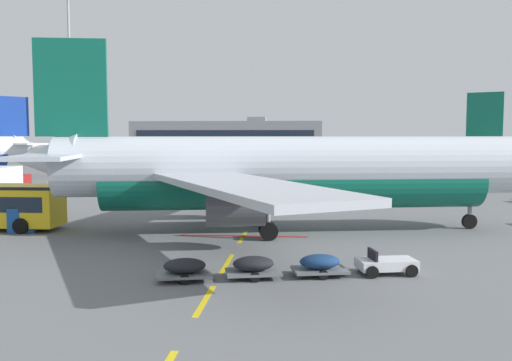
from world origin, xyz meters
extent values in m
plane|color=slate|center=(40.00, 40.00, 0.00)|extent=(400.00, 400.00, 0.00)
cube|color=yellow|center=(18.00, 8.61, 0.00)|extent=(0.24, 4.00, 0.01)
cube|color=yellow|center=(18.00, 14.69, 0.00)|extent=(0.24, 4.00, 0.01)
cube|color=yellow|center=(18.00, 21.74, 0.00)|extent=(0.24, 4.00, 0.01)
cube|color=yellow|center=(18.00, 28.21, 0.00)|extent=(0.24, 4.00, 0.01)
cube|color=yellow|center=(18.00, 35.70, 0.00)|extent=(0.24, 4.00, 0.01)
cube|color=yellow|center=(18.00, 43.10, 0.00)|extent=(0.24, 4.00, 0.01)
cube|color=yellow|center=(18.00, 50.42, 0.00)|extent=(0.24, 4.00, 0.01)
cube|color=yellow|center=(18.00, 56.94, 0.00)|extent=(0.24, 4.00, 0.01)
cube|color=yellow|center=(18.00, 63.57, 0.00)|extent=(0.24, 4.00, 0.01)
cube|color=yellow|center=(18.00, 70.81, 0.00)|extent=(0.24, 4.00, 0.01)
cube|color=yellow|center=(18.00, 77.25, 0.00)|extent=(0.24, 4.00, 0.01)
cube|color=yellow|center=(18.00, 84.01, 0.00)|extent=(0.24, 4.00, 0.01)
cube|color=yellow|center=(18.00, 89.93, 0.00)|extent=(0.24, 4.00, 0.01)
cube|color=#B21414|center=(18.00, 22.00, 0.00)|extent=(8.00, 0.40, 0.01)
cylinder|color=silver|center=(21.14, 23.93, 4.30)|extent=(30.30, 8.97, 3.80)
cylinder|color=#0F604C|center=(21.14, 23.93, 3.26)|extent=(24.73, 7.70, 3.50)
cone|color=silver|center=(5.63, 21.19, 4.78)|extent=(4.70, 3.91, 3.23)
cube|color=#192333|center=(34.93, 26.36, 4.97)|extent=(2.07, 3.08, 0.60)
cube|color=#0F604C|center=(7.35, 21.50, 9.20)|extent=(4.40, 1.12, 6.00)
cube|color=silver|center=(6.11, 24.53, 5.06)|extent=(4.26, 6.86, 0.24)
cube|color=silver|center=(7.22, 18.22, 5.06)|extent=(4.26, 6.86, 0.24)
cube|color=#B7BCC6|center=(15.75, 31.61, 3.83)|extent=(7.48, 17.55, 0.36)
cube|color=#B7BCC6|center=(18.70, 14.87, 3.83)|extent=(12.50, 17.18, 0.36)
cylinder|color=#4C4F54|center=(16.12, 28.63, 2.38)|extent=(3.52, 2.62, 2.10)
cylinder|color=black|center=(17.70, 28.90, 2.38)|extent=(0.43, 1.78, 1.79)
cylinder|color=#4C4F54|center=(18.03, 17.79, 2.38)|extent=(3.52, 2.62, 2.10)
cylinder|color=black|center=(19.61, 18.07, 2.38)|extent=(0.43, 1.78, 1.79)
cylinder|color=gray|center=(32.86, 25.99, 1.83)|extent=(0.28, 0.28, 2.67)
cylinder|color=black|center=(32.86, 25.99, 0.50)|extent=(1.02, 0.45, 0.99)
cylinder|color=gray|center=(18.72, 26.14, 1.86)|extent=(0.28, 0.28, 2.61)
cylinder|color=black|center=(18.66, 26.48, 0.55)|extent=(1.14, 0.54, 1.10)
cylinder|color=black|center=(18.78, 25.80, 0.55)|extent=(1.14, 0.54, 1.10)
cylinder|color=gray|center=(19.62, 21.02, 1.86)|extent=(0.28, 0.28, 2.61)
cylinder|color=black|center=(19.56, 21.36, 0.55)|extent=(1.14, 0.54, 1.10)
cylinder|color=black|center=(19.68, 20.67, 0.55)|extent=(1.14, 0.54, 1.10)
cone|color=silver|center=(53.17, 82.15, 3.30)|extent=(3.36, 3.48, 2.86)
cube|color=#192333|center=(53.95, 82.37, 3.82)|extent=(1.77, 2.44, 0.46)
cylinder|color=gray|center=(55.50, 82.81, 1.40)|extent=(0.22, 0.22, 2.05)
cylinder|color=black|center=(55.50, 82.81, 0.38)|extent=(0.79, 0.41, 0.76)
cone|color=silver|center=(-20.25, 68.56, 4.67)|extent=(5.04, 5.18, 3.16)
cube|color=navy|center=(-21.33, 67.24, 9.00)|extent=(2.98, 3.56, 5.87)
cube|color=silver|center=(-18.47, 65.80, 4.95)|extent=(6.83, 6.37, 0.23)
cube|color=silver|center=(-23.33, 69.74, 4.95)|extent=(6.83, 6.37, 0.23)
cylinder|color=white|center=(31.29, 61.01, 3.97)|extent=(26.47, 15.35, 3.50)
cylinder|color=#0F604C|center=(31.29, 61.01, 3.00)|extent=(21.71, 12.83, 3.22)
cone|color=white|center=(18.83, 67.11, 3.97)|extent=(4.41, 4.50, 3.43)
cone|color=white|center=(44.34, 54.63, 4.40)|extent=(4.79, 4.38, 2.98)
cube|color=#192333|center=(19.70, 66.69, 4.58)|extent=(2.48, 3.01, 0.55)
cube|color=#0F604C|center=(42.89, 55.34, 8.48)|extent=(3.79, 2.08, 5.53)
cube|color=white|center=(42.17, 52.40, 4.67)|extent=(5.24, 6.60, 0.22)
cube|color=white|center=(44.77, 57.71, 4.67)|extent=(5.24, 6.60, 0.22)
cube|color=#B7BCC6|center=(31.14, 52.36, 3.53)|extent=(14.26, 14.16, 0.33)
cube|color=#B7BCC6|center=(38.03, 66.44, 3.53)|extent=(6.25, 16.09, 0.33)
cylinder|color=#4C4F54|center=(32.48, 54.79, 2.19)|extent=(3.50, 3.04, 1.94)
cylinder|color=black|center=(31.16, 55.43, 2.19)|extent=(0.82, 1.53, 1.65)
cylinder|color=#4C4F54|center=(36.94, 63.90, 2.19)|extent=(3.50, 3.04, 1.94)
cylinder|color=black|center=(35.61, 64.54, 2.19)|extent=(0.82, 1.53, 1.65)
cylinder|color=gray|center=(21.44, 65.84, 1.69)|extent=(0.26, 0.26, 2.46)
cylinder|color=black|center=(21.44, 65.84, 0.46)|extent=(0.93, 0.63, 0.91)
cylinder|color=gray|center=(31.90, 58.05, 1.71)|extent=(0.26, 0.26, 2.41)
cylinder|color=black|center=(31.75, 57.76, 0.51)|extent=(1.05, 0.74, 1.01)
cylinder|color=black|center=(32.04, 58.34, 0.51)|extent=(1.05, 0.74, 1.01)
cylinder|color=gray|center=(34.00, 62.36, 1.71)|extent=(0.26, 0.26, 2.41)
cylinder|color=black|center=(33.86, 62.07, 0.51)|extent=(1.05, 0.74, 1.01)
cylinder|color=black|center=(34.15, 62.65, 0.51)|extent=(1.05, 0.74, 1.01)
cylinder|color=black|center=(3.71, 24.30, 0.50)|extent=(1.01, 0.34, 1.00)
cylinder|color=black|center=(3.76, 21.60, 0.50)|extent=(1.01, 0.34, 1.00)
cube|color=black|center=(-8.04, 40.68, 0.74)|extent=(2.76, 7.12, 0.60)
cube|color=maroon|center=(-8.16, 42.98, 1.59)|extent=(2.42, 2.50, 1.10)
cube|color=#192333|center=(-8.22, 44.13, 1.69)|extent=(1.92, 0.16, 0.64)
cube|color=silver|center=(-7.99, 39.70, 2.09)|extent=(2.64, 4.88, 2.10)
cylinder|color=black|center=(-9.36, 42.85, 0.48)|extent=(0.33, 0.97, 0.96)
cylinder|color=black|center=(-6.96, 42.97, 0.48)|extent=(0.33, 0.97, 0.96)
cylinder|color=black|center=(-6.73, 38.50, 0.48)|extent=(0.33, 0.97, 0.96)
cube|color=silver|center=(25.51, 13.32, 0.46)|extent=(2.84, 1.92, 0.44)
cube|color=black|center=(24.87, 13.18, 0.86)|extent=(0.36, 1.12, 0.56)
cylinder|color=black|center=(26.25, 14.20, 0.28)|extent=(0.59, 0.30, 0.56)
cylinder|color=black|center=(26.55, 12.83, 0.28)|extent=(0.59, 0.30, 0.56)
cylinder|color=black|center=(24.47, 13.81, 0.28)|extent=(0.59, 0.30, 0.56)
cylinder|color=black|center=(24.77, 12.44, 0.28)|extent=(0.59, 0.30, 0.56)
cube|color=slate|center=(22.48, 12.65, 0.28)|extent=(2.67, 1.98, 0.12)
ellipsoid|color=navy|center=(22.48, 12.65, 0.66)|extent=(2.04, 1.56, 0.64)
cylinder|color=black|center=(22.33, 13.31, 0.22)|extent=(0.46, 0.23, 0.44)
cylinder|color=black|center=(22.62, 11.99, 0.22)|extent=(0.46, 0.23, 0.44)
cube|color=slate|center=(19.55, 12.01, 0.28)|extent=(2.67, 1.98, 0.12)
ellipsoid|color=black|center=(19.55, 12.01, 0.66)|extent=(2.04, 1.56, 0.64)
cylinder|color=black|center=(19.40, 12.67, 0.22)|extent=(0.46, 0.23, 0.44)
cylinder|color=black|center=(19.69, 11.35, 0.22)|extent=(0.46, 0.23, 0.44)
cube|color=slate|center=(16.62, 11.37, 0.28)|extent=(2.67, 1.98, 0.12)
ellipsoid|color=black|center=(16.62, 11.37, 0.66)|extent=(2.04, 1.56, 0.64)
cylinder|color=black|center=(16.47, 12.03, 0.22)|extent=(0.46, 0.23, 0.44)
cylinder|color=black|center=(16.76, 10.71, 0.22)|extent=(0.46, 0.23, 0.44)
cube|color=#194C9E|center=(3.51, 22.36, 0.80)|extent=(1.94, 1.91, 1.60)
cube|color=silver|center=(3.51, 22.36, 0.80)|extent=(1.58, 0.44, 1.36)
cylinder|color=slate|center=(-12.72, 67.68, 0.30)|extent=(0.70, 0.70, 0.60)
cylinder|color=#9EA0A5|center=(-12.72, 67.68, 13.14)|extent=(0.36, 0.36, 26.29)
cube|color=gray|center=(-2.92, 171.09, 5.23)|extent=(60.29, 27.55, 10.46)
cube|color=#192333|center=(-2.92, 157.25, 5.75)|extent=(55.46, 0.12, 3.76)
cube|color=gray|center=(6.13, 171.09, 11.26)|extent=(6.00, 5.00, 1.60)
camera|label=1|loc=(21.73, -11.70, 6.33)|focal=38.62mm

